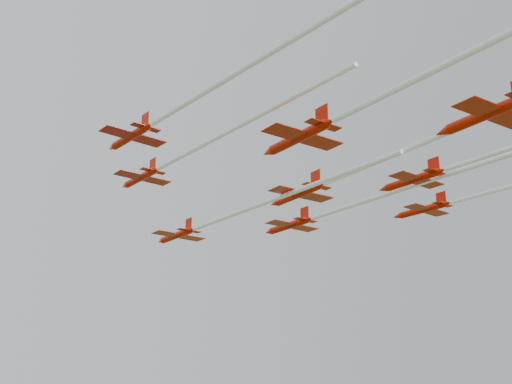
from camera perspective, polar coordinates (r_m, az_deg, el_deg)
name	(u,v)px	position (r m, az deg, el deg)	size (l,w,h in m)	color
jet_lead	(220,220)	(100.35, -3.26, -2.46)	(15.14, 54.58, 2.76)	#C31200
jet_row2_left	(181,157)	(84.63, -6.72, 3.13)	(13.56, 46.46, 2.45)	#C31200
jet_row2_right	(337,210)	(97.83, 7.19, -1.62)	(13.76, 50.78, 2.80)	#C31200
jet_row3_left	(196,98)	(67.49, -5.37, 8.35)	(16.01, 52.52, 2.38)	#C31200
jet_row3_mid	(393,155)	(77.28, 12.09, 3.24)	(14.39, 69.05, 2.87)	#C31200
jet_row3_right	(482,194)	(97.83, 19.44, -0.17)	(14.06, 46.21, 2.54)	#C31200
jet_row4_left	(374,100)	(62.50, 10.45, 8.04)	(12.84, 51.17, 2.80)	#C31200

